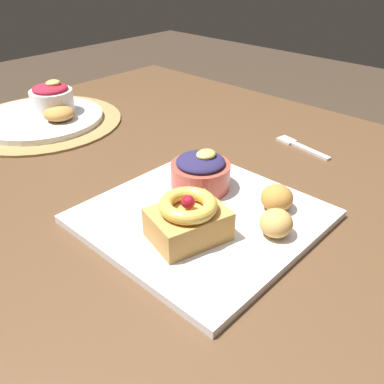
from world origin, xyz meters
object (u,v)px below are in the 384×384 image
cake_slice (188,219)px  back_ramekin (52,99)px  berry_ramekin (201,172)px  front_plate (202,217)px  fritter_front (277,198)px  fritter_middle (276,223)px  back_plate (41,118)px  back_pastry (59,113)px  fork (299,146)px

cake_slice → back_ramekin: size_ratio=1.21×
berry_ramekin → front_plate: bearing=-136.1°
cake_slice → back_ramekin: (0.12, 0.54, 0.01)m
front_plate → back_ramekin: back_ramekin is taller
cake_slice → fritter_front: 0.15m
cake_slice → fritter_middle: cake_slice is taller
cake_slice → back_ramekin: back_ramekin is taller
back_plate → back_pastry: size_ratio=4.19×
back_plate → fritter_middle: bearing=-90.4°
front_plate → berry_ramekin: bearing=43.9°
fritter_front → back_plate: size_ratio=0.18×
front_plate → fritter_front: fritter_front is taller
cake_slice → back_plate: bearing=80.8°
fritter_front → back_pastry: 0.54m
back_ramekin → fork: (0.25, -0.49, -0.05)m
fritter_middle → back_pastry: size_ratio=0.69×
berry_ramekin → back_pastry: 0.41m
back_ramekin → fork: bearing=-62.5°
front_plate → back_ramekin: 0.52m
fritter_front → back_pastry: size_ratio=0.73×
fritter_front → back_ramekin: 0.59m
cake_slice → berry_ramekin: same height
berry_ramekin → fritter_middle: berry_ramekin is taller
cake_slice → berry_ramekin: bearing=35.0°
fritter_front → cake_slice: bearing=161.0°
cake_slice → back_plate: cake_slice is taller
cake_slice → fritter_front: bearing=-19.0°
front_plate → back_pastry: size_ratio=4.63×
back_plate → fork: bearing=-59.8°
cake_slice → fork: size_ratio=0.91×
berry_ramekin → fork: berry_ramekin is taller
fork → berry_ramekin: bearing=95.6°
berry_ramekin → fritter_front: bearing=-76.2°
berry_ramekin → fork: (0.27, -0.02, -0.04)m
front_plate → fork: bearing=4.7°
back_pastry → fritter_front: bearing=-86.5°
fritter_middle → fork: (0.29, 0.13, -0.03)m
berry_ramekin → back_plate: berry_ramekin is taller
back_pastry → back_ramekin: bearing=73.0°
front_plate → back_pastry: bearing=83.7°
cake_slice → back_pastry: size_ratio=1.75×
fritter_front → back_ramekin: size_ratio=0.51×
back_pastry → front_plate: bearing=-96.3°
berry_ramekin → back_ramekin: size_ratio=1.00×
berry_ramekin → fritter_middle: bearing=-98.7°
back_ramekin → berry_ramekin: bearing=-91.6°
cake_slice → front_plate: bearing=24.1°
fritter_front → back_plate: bearing=94.8°
back_ramekin → fork: size_ratio=0.75×
cake_slice → fork: 0.38m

